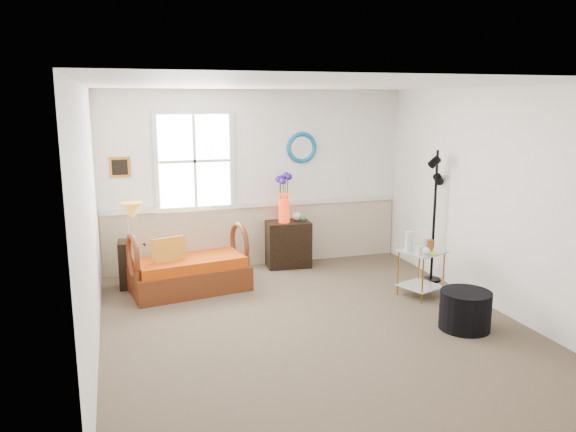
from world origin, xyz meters
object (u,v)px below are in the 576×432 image
object	(u,v)px
floor_lamp	(434,217)
ottoman	(465,310)
side_table	(421,274)
lamp_stand	(133,264)
loveseat	(188,254)
cabinet	(288,244)

from	to	relation	value
floor_lamp	ottoman	world-z (taller)	floor_lamp
side_table	ottoman	xyz separation A→B (m)	(-0.08, -1.07, -0.08)
ottoman	floor_lamp	bearing A→B (deg)	70.81
lamp_stand	ottoman	xyz separation A→B (m)	(3.39, -2.54, -0.10)
floor_lamp	ottoman	distance (m)	1.80
side_table	floor_lamp	xyz separation A→B (m)	(0.47, 0.50, 0.60)
side_table	floor_lamp	distance (m)	0.92
loveseat	cabinet	distance (m)	1.69
side_table	loveseat	bearing A→B (deg)	158.04
loveseat	ottoman	xyz separation A→B (m)	(2.69, -2.19, -0.27)
lamp_stand	side_table	world-z (taller)	lamp_stand
cabinet	floor_lamp	size ratio (longest dim) A/B	0.38
lamp_stand	floor_lamp	xyz separation A→B (m)	(3.93, -0.97, 0.59)
loveseat	floor_lamp	bearing A→B (deg)	-20.06
side_table	ottoman	size ratio (longest dim) A/B	1.08
side_table	floor_lamp	world-z (taller)	floor_lamp
lamp_stand	cabinet	distance (m)	2.27
lamp_stand	side_table	size ratio (longest dim) A/B	1.06
cabinet	floor_lamp	xyz separation A→B (m)	(1.68, -1.25, 0.56)
cabinet	floor_lamp	world-z (taller)	floor_lamp
loveseat	floor_lamp	distance (m)	3.33
cabinet	side_table	world-z (taller)	cabinet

